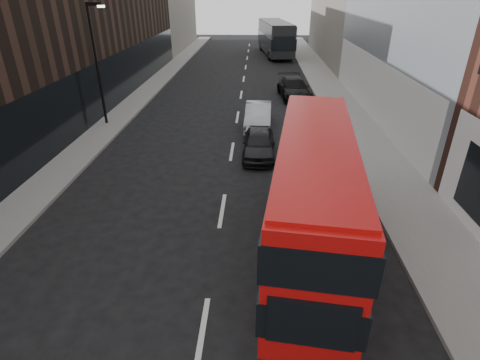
# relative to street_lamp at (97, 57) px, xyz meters

# --- Properties ---
(sidewalk_right) EXTENTS (3.00, 80.00, 0.15)m
(sidewalk_right) POSITION_rel_street_lamp_xyz_m (15.72, 7.00, -4.11)
(sidewalk_right) COLOR slate
(sidewalk_right) RESTS_ON ground
(sidewalk_left) EXTENTS (2.00, 80.00, 0.15)m
(sidewalk_left) POSITION_rel_street_lamp_xyz_m (0.22, 7.00, -4.11)
(sidewalk_left) COLOR slate
(sidewalk_left) RESTS_ON ground
(street_lamp) EXTENTS (1.06, 0.22, 7.00)m
(street_lamp) POSITION_rel_street_lamp_xyz_m (0.00, 0.00, 0.00)
(street_lamp) COLOR black
(street_lamp) RESTS_ON sidewalk_left
(red_bus) EXTENTS (3.53, 10.01, 3.97)m
(red_bus) POSITION_rel_street_lamp_xyz_m (11.33, -12.19, -1.98)
(red_bus) COLOR #B40C0B
(red_bus) RESTS_ON ground
(grey_bus) EXTENTS (4.43, 12.86, 4.08)m
(grey_bus) POSITION_rel_street_lamp_xyz_m (11.74, 28.70, -2.00)
(grey_bus) COLOR black
(grey_bus) RESTS_ON ground
(car_a) EXTENTS (1.71, 4.08, 1.38)m
(car_a) POSITION_rel_street_lamp_xyz_m (9.66, -4.48, -3.49)
(car_a) COLOR black
(car_a) RESTS_ON ground
(car_b) EXTENTS (1.71, 4.55, 1.48)m
(car_b) POSITION_rel_street_lamp_xyz_m (9.61, 0.00, -3.44)
(car_b) COLOR #969A9F
(car_b) RESTS_ON ground
(car_c) EXTENTS (2.69, 5.51, 1.54)m
(car_c) POSITION_rel_street_lamp_xyz_m (12.44, 7.20, -3.41)
(car_c) COLOR black
(car_c) RESTS_ON ground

